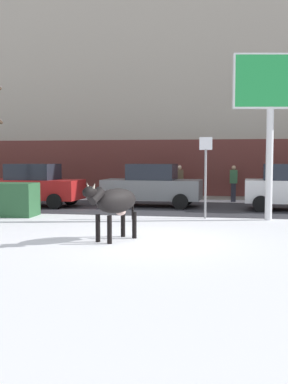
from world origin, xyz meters
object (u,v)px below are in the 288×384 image
pedestrian_by_cars (39,181)px  pedestrian_far_left (180,183)px  dumpster (12,199)px  billboard (271,91)px  street_sign (206,171)px  car_red_sedan (33,185)px  pedestrian_near_billboard (233,183)px  cow_black (115,202)px  car_grey_sedan (152,185)px

pedestrian_by_cars → pedestrian_far_left: (7.25, 0.00, 0.00)m
dumpster → pedestrian_far_left: bearing=52.1°
billboard → dumpster: 9.79m
pedestrian_far_left → street_sign: (1.54, -6.34, 0.79)m
car_red_sedan → dumpster: bearing=-79.2°
pedestrian_by_cars → street_sign: street_sign is taller
dumpster → street_sign: bearing=4.6°
billboard → street_sign: (-2.13, 0.03, -2.64)m
pedestrian_by_cars → dumpster: bearing=-74.7°
car_red_sedan → pedestrian_by_cars: 3.80m
dumpster → pedestrian_near_billboard: bearing=40.9°
cow_black → car_red_sedan: car_red_sedan is taller
cow_black → street_sign: (2.08, 4.73, 0.68)m
car_grey_sedan → cow_black: bearing=-87.4°
pedestrian_far_left → dumpster: 8.74m
cow_black → car_grey_sedan: car_grey_sedan is taller
billboard → cow_black: bearing=-131.8°
pedestrian_near_billboard → cow_black: bearing=-105.7°
cow_black → street_sign: street_sign is taller
cow_black → pedestrian_far_left: 11.09m
cow_black → billboard: bearing=48.2°
car_grey_sedan → street_sign: (2.45, -3.57, 0.76)m
billboard → car_red_sedan: size_ratio=1.30×
dumpster → cow_black: bearing=-40.9°
pedestrian_far_left → street_sign: bearing=-76.3°
pedestrian_by_cars → pedestrian_near_billboard: bearing=0.0°
car_grey_sedan → street_sign: bearing=-55.5°
dumpster → street_sign: (6.91, 0.55, 1.07)m
cow_black → pedestrian_near_billboard: (3.11, 11.07, -0.11)m
pedestrian_near_billboard → street_sign: street_sign is taller
cow_black → pedestrian_near_billboard: 11.50m
pedestrian_near_billboard → pedestrian_by_cars: size_ratio=1.00×
cow_black → pedestrian_by_cars: bearing=121.2°
pedestrian_far_left → pedestrian_by_cars: bearing=180.0°
billboard → car_grey_sedan: (-4.58, 3.59, -3.41)m
pedestrian_far_left → dumpster: (-5.37, -6.89, -0.28)m
cow_black → street_sign: size_ratio=0.66×
car_red_sedan → cow_black: bearing=-53.9°
billboard → pedestrian_by_cars: size_ratio=3.21×
car_red_sedan → pedestrian_by_cars: size_ratio=2.47×
street_sign → billboard: bearing=-0.7°
billboard → pedestrian_far_left: bearing=120.0°
cow_black → billboard: size_ratio=0.34×
car_grey_sedan → pedestrian_by_cars: 6.92m
pedestrian_near_billboard → dumpster: (-7.94, -6.89, -0.28)m
pedestrian_by_cars → pedestrian_far_left: 7.25m
pedestrian_by_cars → pedestrian_far_left: same height
pedestrian_by_cars → dumpster: 7.15m
cow_black → pedestrian_near_billboard: size_ratio=1.08×
billboard → car_red_sedan: bearing=164.0°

